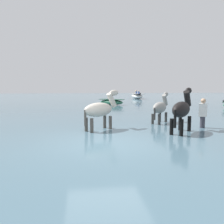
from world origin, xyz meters
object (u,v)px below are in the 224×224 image
at_px(horse_lead_black, 182,111).
at_px(horse_flank_pinto, 100,111).
at_px(horse_trailing_grey, 160,108).
at_px(boat_far_inshore, 111,102).
at_px(person_wading_close, 203,117).
at_px(boat_far_offshore, 137,96).

bearing_deg(horse_lead_black, horse_flank_pinto, 162.27).
distance_m(horse_trailing_grey, boat_far_inshore, 11.23).
bearing_deg(horse_flank_pinto, person_wading_close, -1.60).
xyz_separation_m(horse_trailing_grey, person_wading_close, (1.29, -1.52, -0.22)).
distance_m(boat_far_offshore, person_wading_close, 23.46).
distance_m(horse_trailing_grey, boat_far_offshore, 22.18).
height_order(horse_trailing_grey, boat_far_offshore, horse_trailing_grey).
bearing_deg(boat_far_inshore, person_wading_close, -80.76).
bearing_deg(horse_lead_black, person_wading_close, 32.37).
xyz_separation_m(horse_trailing_grey, boat_far_inshore, (-0.78, 11.19, -0.42)).
xyz_separation_m(horse_lead_black, horse_flank_pinto, (-2.95, 0.94, -0.06)).
height_order(horse_lead_black, boat_far_inshore, horse_lead_black).
distance_m(horse_trailing_grey, horse_flank_pinto, 3.27).
bearing_deg(horse_lead_black, horse_trailing_grey, 89.68).
bearing_deg(horse_flank_pinto, boat_far_offshore, 72.47).
height_order(horse_flank_pinto, person_wading_close, horse_flank_pinto).
distance_m(horse_lead_black, boat_far_offshore, 24.48).
bearing_deg(boat_far_offshore, person_wading_close, -97.50).
height_order(boat_far_inshore, person_wading_close, person_wading_close).
bearing_deg(person_wading_close, boat_far_inshore, 99.24).
height_order(horse_lead_black, horse_flank_pinto, horse_lead_black).
distance_m(boat_far_offshore, boat_far_inshore, 11.74).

